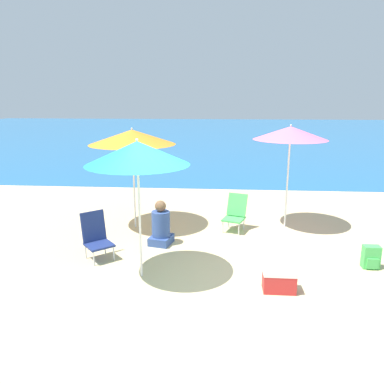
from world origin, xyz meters
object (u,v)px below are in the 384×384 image
beach_umbrella_teal (137,153)px  person_seated_near (161,227)px  beach_umbrella_orange (132,137)px  backpack_green (371,257)px  beach_chair_green (235,212)px  beach_umbrella_pink (290,133)px  beach_chair_navy (96,235)px  cooler_box (279,280)px

beach_umbrella_teal → person_seated_near: (0.10, 1.40, -1.65)m
beach_umbrella_orange → backpack_green: (4.44, -1.77, -1.80)m
beach_umbrella_orange → backpack_green: 5.11m
beach_chair_green → beach_umbrella_teal: bearing=-104.7°
beach_umbrella_pink → beach_chair_navy: 4.47m
beach_umbrella_teal → beach_chair_navy: (-0.95, 0.66, -1.58)m
beach_chair_navy → cooler_box: size_ratio=1.71×
beach_umbrella_pink → backpack_green: beach_umbrella_pink is taller
cooler_box → beach_umbrella_pink: bearing=79.3°
beach_umbrella_teal → beach_umbrella_pink: bearing=44.3°
beach_chair_green → beach_chair_navy: size_ratio=0.93×
beach_umbrella_orange → person_seated_near: 2.04m
beach_chair_navy → backpack_green: beach_chair_navy is taller
person_seated_near → backpack_green: person_seated_near is taller
beach_umbrella_orange → backpack_green: size_ratio=5.57×
beach_umbrella_pink → person_seated_near: size_ratio=2.56×
beach_umbrella_pink → beach_chair_navy: bearing=-151.7°
beach_chair_navy → beach_umbrella_orange: bearing=38.3°
backpack_green → beach_chair_navy: bearing=179.2°
beach_umbrella_orange → person_seated_near: size_ratio=2.49×
cooler_box → person_seated_near: bearing=140.1°
beach_umbrella_orange → beach_chair_navy: beach_umbrella_orange is taller
beach_umbrella_orange → beach_chair_green: (2.22, -0.03, -1.59)m
beach_umbrella_teal → beach_chair_navy: 1.96m
beach_umbrella_orange → person_seated_near: bearing=-52.6°
person_seated_near → cooler_box: (2.05, -1.71, -0.18)m
beach_umbrella_pink → beach_umbrella_orange: bearing=-175.3°
beach_umbrella_orange → beach_umbrella_pink: (3.34, 0.27, 0.08)m
beach_chair_navy → person_seated_near: bearing=-6.1°
beach_umbrella_teal → beach_chair_green: (1.58, 2.33, -1.60)m
backpack_green → cooler_box: 1.89m
beach_umbrella_pink → beach_chair_green: size_ratio=2.90×
beach_chair_green → person_seated_near: size_ratio=0.88×
beach_umbrella_orange → cooler_box: 4.27m
beach_umbrella_teal → backpack_green: beach_umbrella_teal is taller
beach_umbrella_pink → beach_chair_navy: size_ratio=2.70×
beach_umbrella_orange → person_seated_near: beach_umbrella_orange is taller
backpack_green → person_seated_near: bearing=167.8°
beach_chair_green → backpack_green: beach_chair_green is taller
beach_umbrella_orange → beach_umbrella_teal: beach_umbrella_teal is taller
beach_umbrella_teal → cooler_box: 2.84m
beach_umbrella_pink → cooler_box: 3.55m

